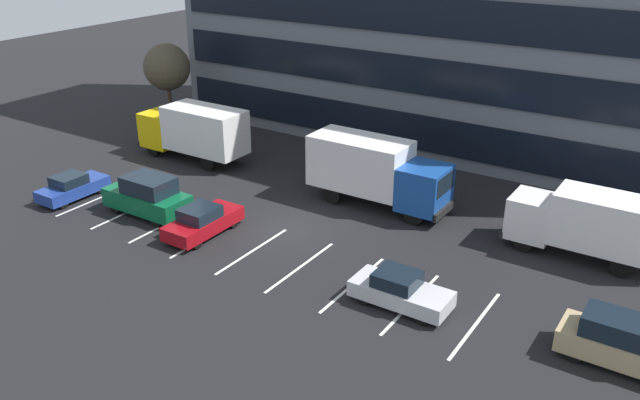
{
  "coord_description": "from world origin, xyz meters",
  "views": [
    {
      "loc": [
        18.02,
        -24.31,
        15.08
      ],
      "look_at": [
        1.14,
        1.52,
        1.4
      ],
      "focal_mm": 37.18,
      "sensor_mm": 36.0,
      "label": 1
    }
  ],
  "objects": [
    {
      "name": "ground_plane",
      "position": [
        0.0,
        0.0,
        0.0
      ],
      "size": [
        120.0,
        120.0,
        0.0
      ],
      "primitive_type": "plane",
      "color": "black"
    },
    {
      "name": "lot_markings",
      "position": [
        0.0,
        -2.65,
        0.0
      ],
      "size": [
        22.54,
        5.4,
        0.01
      ],
      "color": "silver",
      "rests_on": "ground_plane"
    },
    {
      "name": "box_truck_yellow",
      "position": [
        -10.96,
        5.24,
        2.01
      ],
      "size": [
        7.69,
        2.55,
        3.56
      ],
      "color": "yellow",
      "rests_on": "ground_plane"
    },
    {
      "name": "box_truck_blue",
      "position": [
        2.3,
        5.3,
        2.07
      ],
      "size": [
        7.92,
        2.62,
        3.67
      ],
      "color": "#194799",
      "rests_on": "ground_plane"
    },
    {
      "name": "box_truck_white",
      "position": [
        13.36,
        5.38,
        1.82
      ],
      "size": [
        6.98,
        2.31,
        3.24
      ],
      "color": "white",
      "rests_on": "ground_plane"
    },
    {
      "name": "sedan_maroon",
      "position": [
        -3.18,
        -2.59,
        0.72
      ],
      "size": [
        1.79,
        4.28,
        1.53
      ],
      "color": "maroon",
      "rests_on": "ground_plane"
    },
    {
      "name": "sedan_silver",
      "position": [
        8.03,
        -3.03,
        0.7
      ],
      "size": [
        4.16,
        1.74,
        1.49
      ],
      "color": "silver",
      "rests_on": "ground_plane"
    },
    {
      "name": "sedan_navy",
      "position": [
        -12.43,
        -3.22,
        0.67
      ],
      "size": [
        1.66,
        3.97,
        1.42
      ],
      "color": "navy",
      "rests_on": "ground_plane"
    },
    {
      "name": "suv_forest",
      "position": [
        -7.23,
        -2.39,
        1.05
      ],
      "size": [
        4.8,
        2.03,
        2.17
      ],
      "color": "#0C5933",
      "rests_on": "ground_plane"
    },
    {
      "name": "suv_tan",
      "position": [
        16.26,
        -2.15,
        0.91
      ],
      "size": [
        4.16,
        1.76,
        1.88
      ],
      "color": "tan",
      "rests_on": "ground_plane"
    },
    {
      "name": "bare_tree",
      "position": [
        -17.0,
        9.19,
        4.57
      ],
      "size": [
        3.34,
        3.34,
        6.26
      ],
      "color": "#473323",
      "rests_on": "ground_plane"
    }
  ]
}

